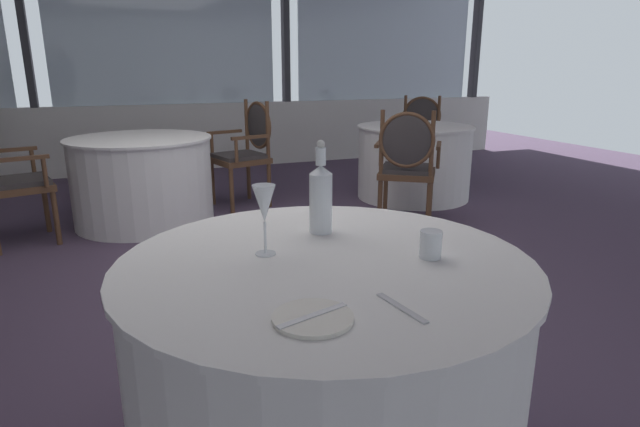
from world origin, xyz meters
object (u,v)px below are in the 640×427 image
object	(u,v)px
side_plate	(313,318)
dining_chair_1_0	(420,132)
wine_glass	(264,205)
water_tumbler	(431,244)
dining_chair_2_1	(2,174)
dining_chair_1_1	(407,160)
dining_chair_2_0	(248,145)
water_bottle	(321,196)

from	to	relation	value
side_plate	dining_chair_1_0	world-z (taller)	dining_chair_1_0
side_plate	wine_glass	bearing A→B (deg)	87.87
water_tumbler	dining_chair_2_1	bearing A→B (deg)	118.59
wine_glass	dining_chair_1_0	distance (m)	4.92
side_plate	dining_chair_1_1	world-z (taller)	dining_chair_1_1
dining_chair_1_1	dining_chair_2_1	size ratio (longest dim) A/B	1.05
dining_chair_2_1	water_tumbler	bearing A→B (deg)	-76.74
dining_chair_1_0	wine_glass	bearing A→B (deg)	-2.56
side_plate	water_tumbler	size ratio (longest dim) A/B	2.22
dining_chair_2_0	dining_chair_2_1	distance (m)	2.05
dining_chair_2_0	wine_glass	bearing A→B (deg)	61.90
wine_glass	water_tumbler	world-z (taller)	wine_glass
water_bottle	dining_chair_1_0	distance (m)	4.66
water_tumbler	dining_chair_2_0	world-z (taller)	dining_chair_2_0
water_tumbler	side_plate	bearing A→B (deg)	-152.55
water_bottle	side_plate	bearing A→B (deg)	-113.14
wine_glass	dining_chair_1_0	bearing A→B (deg)	52.27
water_bottle	dining_chair_1_0	bearing A→B (deg)	53.53
wine_glass	dining_chair_2_1	world-z (taller)	wine_glass
water_bottle	dining_chair_2_1	distance (m)	3.08
water_bottle	water_tumbler	bearing A→B (deg)	-58.93
water_bottle	dining_chair_2_1	bearing A→B (deg)	118.25
side_plate	dining_chair_2_0	world-z (taller)	dining_chair_2_0
side_plate	dining_chair_1_1	bearing A→B (deg)	55.41
wine_glass	water_tumbler	bearing A→B (deg)	-24.89
water_bottle	dining_chair_2_1	world-z (taller)	water_bottle
dining_chair_1_1	dining_chair_2_1	world-z (taller)	dining_chair_1_1
water_tumbler	dining_chair_1_0	world-z (taller)	dining_chair_1_0
water_bottle	dining_chair_2_0	world-z (taller)	water_bottle
dining_chair_1_1	dining_chair_2_0	distance (m)	1.58
water_bottle	wine_glass	size ratio (longest dim) A/B	1.48
dining_chair_1_0	dining_chair_2_0	xyz separation A→B (m)	(-2.24, -0.50, 0.02)
side_plate	dining_chair_2_1	size ratio (longest dim) A/B	0.21
dining_chair_1_0	dining_chair_1_1	bearing A→B (deg)	0.00
side_plate	dining_chair_2_1	world-z (taller)	dining_chair_2_1
dining_chair_2_0	dining_chair_1_0	bearing A→B (deg)	177.22
water_bottle	wine_glass	world-z (taller)	water_bottle
water_tumbler	dining_chair_1_1	distance (m)	2.80
side_plate	water_tumbler	bearing A→B (deg)	27.45
water_bottle	dining_chair_2_1	size ratio (longest dim) A/B	0.35
wine_glass	dining_chair_2_0	size ratio (longest dim) A/B	0.22
side_plate	dining_chair_2_1	xyz separation A→B (m)	(-1.19, 3.31, -0.19)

